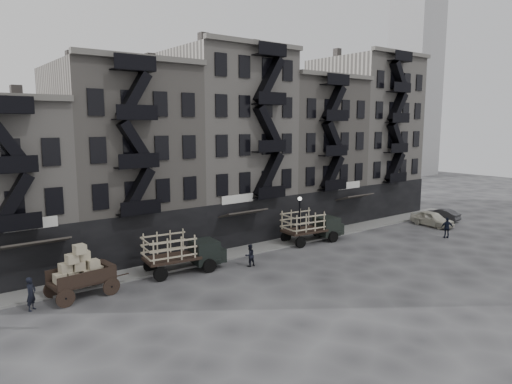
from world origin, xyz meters
TOP-DOWN VIEW (x-y plane):
  - ground at (0.00, 0.00)m, footprint 140.00×140.00m
  - sidewalk at (0.00, 3.75)m, footprint 55.00×2.50m
  - building_midwest at (-10.00, 9.83)m, footprint 10.00×11.35m
  - building_center at (-0.00, 9.82)m, footprint 10.00×11.35m
  - building_mideast at (10.00, 9.83)m, footprint 10.00×11.35m
  - building_east at (20.00, 9.82)m, footprint 10.00×11.35m
  - lamp_post at (3.00, 2.60)m, footprint 0.36×0.36m
  - distant_tower at (60.00, 30.00)m, footprint 8.00×8.00m
  - wagon at (-16.09, 1.72)m, footprint 4.15×2.54m
  - stake_truck_west at (-8.78, 2.14)m, footprint 6.02×2.96m
  - stake_truck_east at (4.49, 2.58)m, footprint 6.03×2.94m
  - car_east at (19.00, -0.39)m, footprint 2.21×4.69m
  - car_far at (22.24, 0.57)m, footprint 1.64×4.10m
  - pedestrian_west at (-18.93, 1.33)m, footprint 0.83×0.85m
  - pedestrian_mid at (-4.15, 0.30)m, footprint 0.82×0.64m
  - policeman at (15.52, -4.06)m, footprint 1.18×1.10m

SIDE VIEW (x-z plane):
  - ground at x=0.00m, z-range 0.00..0.00m
  - sidewalk at x=0.00m, z-range 0.00..0.15m
  - car_far at x=22.24m, z-range 0.00..1.32m
  - car_east at x=19.00m, z-range 0.00..1.55m
  - pedestrian_mid at x=-4.15m, z-range 0.00..1.68m
  - policeman at x=15.52m, z-range 0.00..1.95m
  - pedestrian_west at x=-18.93m, z-range 0.00..1.96m
  - stake_truck_west at x=-8.78m, z-range 0.21..3.12m
  - stake_truck_east at x=4.49m, z-range 0.21..3.13m
  - wagon at x=-16.09m, z-range 0.24..3.57m
  - lamp_post at x=3.00m, z-range 0.64..4.92m
  - building_midwest at x=-10.00m, z-range -0.60..15.60m
  - building_mideast at x=10.00m, z-range -0.60..15.60m
  - building_center at x=0.00m, z-range -0.60..17.60m
  - building_east at x=20.00m, z-range -0.60..18.60m
  - distant_tower at x=60.00m, z-range 0.76..66.76m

